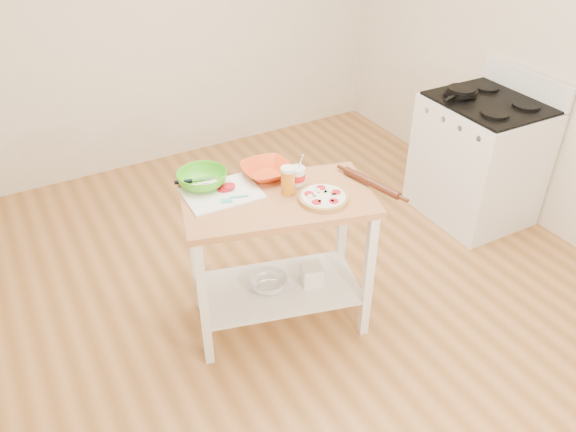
# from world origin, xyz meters

# --- Properties ---
(room_shell) EXTENTS (4.04, 4.54, 2.74)m
(room_shell) POSITION_xyz_m (0.00, 0.00, 1.35)
(room_shell) COLOR #B37942
(room_shell) RESTS_ON ground
(prep_island) EXTENTS (1.14, 0.81, 0.90)m
(prep_island) POSITION_xyz_m (-0.25, -0.15, 0.64)
(prep_island) COLOR #B97C4C
(prep_island) RESTS_ON ground
(gas_stove) EXTENTS (0.70, 0.81, 1.11)m
(gas_stove) POSITION_xyz_m (1.65, 0.17, 0.47)
(gas_stove) COLOR white
(gas_stove) RESTS_ON ground
(skillet) EXTENTS (0.35, 0.23, 0.03)m
(skillet) POSITION_xyz_m (1.53, 0.35, 0.98)
(skillet) COLOR black
(skillet) RESTS_ON gas_stove
(pizza) EXTENTS (0.27, 0.27, 0.04)m
(pizza) POSITION_xyz_m (-0.06, -0.29, 0.92)
(pizza) COLOR tan
(pizza) RESTS_ON prep_island
(cutting_board) EXTENTS (0.41, 0.31, 0.04)m
(cutting_board) POSITION_xyz_m (-0.50, 0.03, 0.91)
(cutting_board) COLOR white
(cutting_board) RESTS_ON prep_island
(spatula) EXTENTS (0.16, 0.05, 0.01)m
(spatula) POSITION_xyz_m (-0.48, -0.06, 0.92)
(spatula) COLOR #47BCC3
(spatula) RESTS_ON cutting_board
(knife) EXTENTS (0.27, 0.09, 0.01)m
(knife) POSITION_xyz_m (-0.60, 0.22, 0.92)
(knife) COLOR silver
(knife) RESTS_ON cutting_board
(orange_bowl) EXTENTS (0.30, 0.30, 0.07)m
(orange_bowl) POSITION_xyz_m (-0.20, 0.08, 0.93)
(orange_bowl) COLOR #E64919
(orange_bowl) RESTS_ON prep_island
(green_bowl) EXTENTS (0.38, 0.38, 0.09)m
(green_bowl) POSITION_xyz_m (-0.56, 0.16, 0.94)
(green_bowl) COLOR #48BE1F
(green_bowl) RESTS_ON prep_island
(beer_pint) EXTENTS (0.08, 0.08, 0.16)m
(beer_pint) POSITION_xyz_m (-0.18, -0.14, 0.98)
(beer_pint) COLOR orange
(beer_pint) RESTS_ON prep_island
(yogurt_tub) EXTENTS (0.09, 0.09, 0.19)m
(yogurt_tub) POSITION_xyz_m (-0.10, -0.09, 0.95)
(yogurt_tub) COLOR white
(yogurt_tub) RESTS_ON prep_island
(rolling_pin) EXTENTS (0.13, 0.38, 0.04)m
(rolling_pin) POSITION_xyz_m (0.25, -0.30, 0.92)
(rolling_pin) COLOR #4F2212
(rolling_pin) RESTS_ON prep_island
(shelf_glass_bowl) EXTENTS (0.28, 0.28, 0.07)m
(shelf_glass_bowl) POSITION_xyz_m (-0.31, -0.12, 0.30)
(shelf_glass_bowl) COLOR silver
(shelf_glass_bowl) RESTS_ON prep_island
(shelf_bin) EXTENTS (0.15, 0.15, 0.12)m
(shelf_bin) POSITION_xyz_m (-0.06, -0.20, 0.32)
(shelf_bin) COLOR white
(shelf_bin) RESTS_ON prep_island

